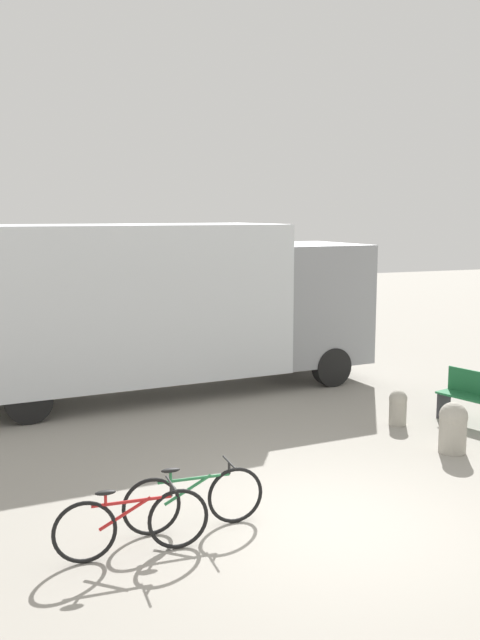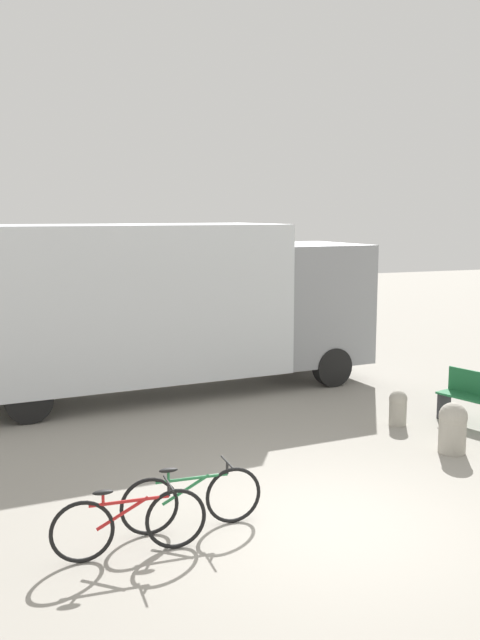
{
  "view_description": "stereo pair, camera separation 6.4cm",
  "coord_description": "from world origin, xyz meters",
  "px_view_note": "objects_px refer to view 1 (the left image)",
  "views": [
    {
      "loc": [
        -3.83,
        -7.02,
        3.62
      ],
      "look_at": [
        0.69,
        4.5,
        1.75
      ],
      "focal_mm": 40.0,
      "sensor_mm": 36.0,
      "label": 1
    },
    {
      "loc": [
        -3.77,
        -7.04,
        3.62
      ],
      "look_at": [
        0.69,
        4.5,
        1.75
      ],
      "focal_mm": 40.0,
      "sensor_mm": 36.0,
      "label": 2
    }
  ],
  "objects_px": {
    "bicycle_near": "(132,523)",
    "bollard_far_bench": "(398,406)",
    "bicycle_middle": "(194,499)",
    "delivery_truck": "(155,302)",
    "bollard_near_bench": "(453,426)"
  },
  "relations": [
    {
      "from": "bicycle_near",
      "to": "bollard_near_bench",
      "type": "bearing_deg",
      "value": 18.07
    },
    {
      "from": "bollard_far_bench",
      "to": "bollard_near_bench",
      "type": "bearing_deg",
      "value": -91.42
    },
    {
      "from": "bicycle_near",
      "to": "bollard_far_bench",
      "type": "bearing_deg",
      "value": 31.83
    },
    {
      "from": "bicycle_near",
      "to": "bollard_near_bench",
      "type": "xyz_separation_m",
      "value": [
        5.29,
        1.48,
        0.05
      ]
    },
    {
      "from": "bicycle_middle",
      "to": "delivery_truck",
      "type": "bearing_deg",
      "value": 81.16
    },
    {
      "from": "bicycle_middle",
      "to": "bollard_near_bench",
      "type": "bearing_deg",
      "value": 15.93
    },
    {
      "from": "bicycle_near",
      "to": "bicycle_middle",
      "type": "relative_size",
      "value": 1.0
    },
    {
      "from": "bicycle_near",
      "to": "bollard_near_bench",
      "type": "distance_m",
      "value": 5.49
    },
    {
      "from": "bicycle_middle",
      "to": "bollard_far_bench",
      "type": "relative_size",
      "value": 2.72
    },
    {
      "from": "delivery_truck",
      "to": "bollard_near_bench",
      "type": "xyz_separation_m",
      "value": [
        3.24,
        -5.26,
        -1.43
      ]
    },
    {
      "from": "bollard_near_bench",
      "to": "bollard_far_bench",
      "type": "relative_size",
      "value": 1.27
    },
    {
      "from": "bicycle_near",
      "to": "bicycle_middle",
      "type": "bearing_deg",
      "value": 27.75
    },
    {
      "from": "bollard_near_bench",
      "to": "delivery_truck",
      "type": "bearing_deg",
      "value": 121.6
    },
    {
      "from": "bicycle_near",
      "to": "bollard_far_bench",
      "type": "distance_m",
      "value": 6.11
    },
    {
      "from": "bicycle_middle",
      "to": "bollard_far_bench",
      "type": "distance_m",
      "value": 5.22
    }
  ]
}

